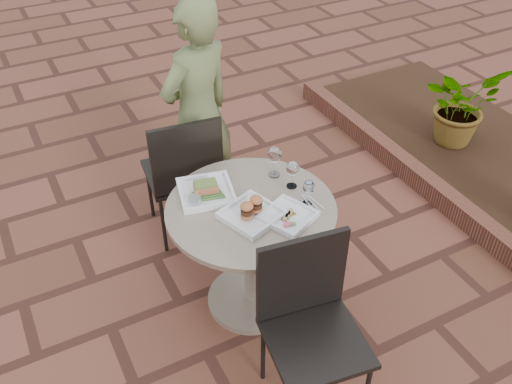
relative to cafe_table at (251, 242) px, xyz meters
name	(u,v)px	position (x,y,z in m)	size (l,w,h in m)	color
ground	(242,278)	(0.03, 0.19, -0.48)	(60.00, 60.00, 0.00)	brown
cafe_table	(251,242)	(0.00, 0.00, 0.00)	(0.90, 0.90, 0.73)	gray
chair_far	(184,168)	(-0.10, 0.72, 0.07)	(0.48, 0.48, 0.93)	black
chair_near	(309,313)	(-0.01, -0.62, 0.07)	(0.50, 0.50, 0.93)	black
diner	(198,115)	(0.10, 0.94, 0.28)	(0.56, 0.37, 1.53)	#596537
plate_salmon	(206,191)	(-0.16, 0.20, 0.27)	(0.34, 0.34, 0.08)	white
plate_sliders	(252,212)	(-0.03, -0.07, 0.28)	(0.34, 0.34, 0.17)	white
plate_tuna	(288,216)	(0.13, -0.17, 0.26)	(0.31, 0.31, 0.03)	white
wine_glass_right	(309,188)	(0.28, -0.11, 0.35)	(0.06, 0.06, 0.15)	white
wine_glass_mid	(275,156)	(0.25, 0.19, 0.38)	(0.08, 0.08, 0.18)	white
wine_glass_far	(292,169)	(0.28, 0.06, 0.36)	(0.07, 0.07, 0.16)	white
steel_ramekin	(195,201)	(-0.25, 0.16, 0.27)	(0.07, 0.07, 0.05)	silver
cutlery_set	(312,203)	(0.30, -0.12, 0.25)	(0.08, 0.17, 0.00)	silver
planter_curb	(413,173)	(1.63, 0.49, -0.41)	(0.12, 3.00, 0.15)	brown
mulch_bed	(481,153)	(2.33, 0.49, -0.45)	(1.30, 3.00, 0.06)	black
potted_plant_a	(461,105)	(2.23, 0.72, -0.10)	(0.59, 0.51, 0.65)	#33662D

